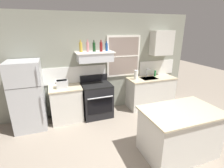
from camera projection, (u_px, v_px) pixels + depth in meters
The scene contains 18 objects.
ground_plane at pixel (136, 159), 3.06m from camera, with size 16.00×16.00×0.00m, color gray.
back_wall at pixel (102, 64), 4.62m from camera, with size 5.40×0.11×2.70m.
refrigerator at pixel (28, 96), 3.84m from camera, with size 0.70×0.72×1.63m.
counter_left_of_stove at pixel (67, 104), 4.28m from camera, with size 0.79×0.63×0.91m.
toaster at pixel (62, 84), 4.06m from camera, with size 0.30×0.20×0.19m.
stove_range at pixel (97, 100), 4.49m from camera, with size 0.76×0.69×1.09m.
range_hood_shelf at pixel (95, 56), 4.21m from camera, with size 0.96×0.52×0.24m.
bottle_champagne_gold_foil at pixel (81, 47), 4.08m from camera, with size 0.08×0.08×0.29m.
bottle_rose_pink at pixel (88, 47), 4.11m from camera, with size 0.07×0.07×0.30m.
bottle_dark_green_wine at pixel (94, 47), 4.15m from camera, with size 0.07×0.07×0.28m.
bottle_red_label_wine at pixel (101, 47), 4.16m from camera, with size 0.07×0.07×0.28m.
bottle_blue_liqueur at pixel (107, 47), 4.23m from camera, with size 0.07×0.07×0.25m.
counter_right_with_sink at pixel (150, 92), 5.07m from camera, with size 1.43×0.63×0.91m.
sink_faucet at pixel (147, 71), 4.92m from camera, with size 0.03×0.17×0.28m.
paper_towel_roll at pixel (136, 75), 4.72m from camera, with size 0.11×0.11×0.27m, color white.
dish_soap_bottle at pixel (155, 73), 5.04m from camera, with size 0.06×0.06×0.18m, color #268C3F.
kitchen_island at pixel (179, 132), 3.09m from camera, with size 1.40×0.90×0.91m.
upper_cabinet_right at pixel (162, 43), 4.85m from camera, with size 0.64×0.32×0.70m.
Camera 1 is at (-1.24, -2.16, 2.30)m, focal length 26.51 mm.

